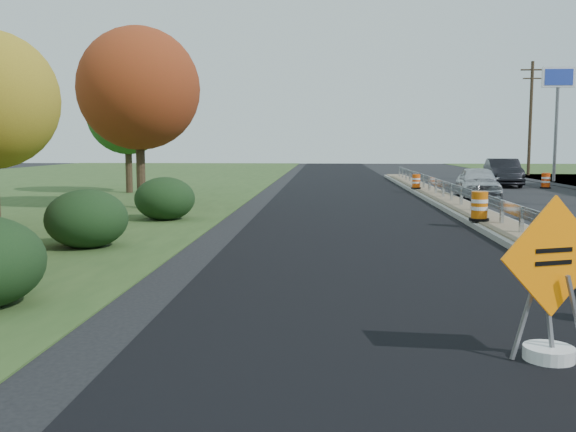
# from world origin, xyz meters

# --- Properties ---
(ground) EXTENTS (140.00, 140.00, 0.00)m
(ground) POSITION_xyz_m (0.00, 0.00, 0.00)
(ground) COLOR black
(ground) RESTS_ON ground
(milled_overlay) EXTENTS (7.20, 120.00, 0.01)m
(milled_overlay) POSITION_xyz_m (-4.40, 10.00, 0.01)
(milled_overlay) COLOR black
(milled_overlay) RESTS_ON ground
(median) EXTENTS (1.60, 55.00, 0.23)m
(median) POSITION_xyz_m (0.00, 8.00, 0.11)
(median) COLOR gray
(median) RESTS_ON ground
(guardrail) EXTENTS (0.10, 46.15, 0.72)m
(guardrail) POSITION_xyz_m (0.00, 9.00, 0.73)
(guardrail) COLOR silver
(guardrail) RESTS_ON median
(pylon_sign_north) EXTENTS (2.20, 0.30, 7.90)m
(pylon_sign_north) POSITION_xyz_m (10.50, 30.00, 6.48)
(pylon_sign_north) COLOR slate
(pylon_sign_north) RESTS_ON ground
(utility_pole_north) EXTENTS (1.90, 0.26, 9.40)m
(utility_pole_north) POSITION_xyz_m (11.50, 39.00, 4.93)
(utility_pole_north) COLOR #473523
(utility_pole_north) RESTS_ON ground
(hedge_mid) EXTENTS (2.09, 2.09, 1.52)m
(hedge_mid) POSITION_xyz_m (-11.50, 0.00, 0.76)
(hedge_mid) COLOR black
(hedge_mid) RESTS_ON ground
(hedge_north) EXTENTS (2.09, 2.09, 1.52)m
(hedge_north) POSITION_xyz_m (-11.00, 6.00, 0.76)
(hedge_north) COLOR black
(hedge_north) RESTS_ON ground
(tree_near_red) EXTENTS (4.95, 4.95, 7.35)m
(tree_near_red) POSITION_xyz_m (-13.00, 10.00, 4.86)
(tree_near_red) COLOR #473523
(tree_near_red) RESTS_ON ground
(tree_near_back) EXTENTS (4.29, 4.29, 6.37)m
(tree_near_back) POSITION_xyz_m (-16.00, 18.00, 4.21)
(tree_near_back) COLOR #473523
(tree_near_back) RESTS_ON ground
(caution_sign) EXTENTS (1.40, 0.62, 2.05)m
(caution_sign) POSITION_xyz_m (-2.63, -8.08, 0.52)
(caution_sign) COLOR white
(caution_sign) RESTS_ON ground
(barrel_median_mid) EXTENTS (0.63, 0.63, 0.92)m
(barrel_median_mid) POSITION_xyz_m (-0.55, 4.58, 0.67)
(barrel_median_mid) COLOR black
(barrel_median_mid) RESTS_ON median
(barrel_median_far) EXTENTS (0.53, 0.53, 0.78)m
(barrel_median_far) POSITION_xyz_m (-0.55, 19.04, 0.60)
(barrel_median_far) COLOR black
(barrel_median_far) RESTS_ON median
(barrel_shoulder_mid) EXTENTS (0.63, 0.63, 0.92)m
(barrel_shoulder_mid) POSITION_xyz_m (7.66, 23.11, 0.44)
(barrel_shoulder_mid) COLOR black
(barrel_shoulder_mid) RESTS_ON ground
(barrel_shoulder_far) EXTENTS (0.68, 0.68, 1.00)m
(barrel_shoulder_far) POSITION_xyz_m (7.00, 27.87, 0.48)
(barrel_shoulder_far) COLOR black
(barrel_shoulder_far) RESTS_ON ground
(car_silver) EXTENTS (2.29, 4.73, 1.56)m
(car_silver) POSITION_xyz_m (1.98, 15.78, 0.78)
(car_silver) COLOR silver
(car_silver) RESTS_ON ground
(car_dark_mid) EXTENTS (2.39, 5.38, 1.72)m
(car_dark_mid) POSITION_xyz_m (5.68, 25.10, 0.86)
(car_dark_mid) COLOR black
(car_dark_mid) RESTS_ON ground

